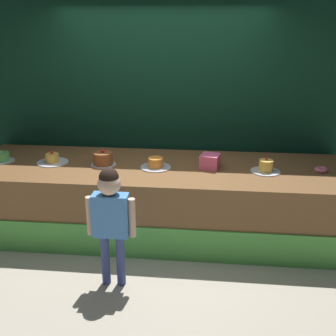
{
  "coord_description": "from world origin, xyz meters",
  "views": [
    {
      "loc": [
        0.59,
        -3.71,
        2.36
      ],
      "look_at": [
        0.16,
        0.38,
        0.87
      ],
      "focal_mm": 44.51,
      "sensor_mm": 36.0,
      "label": 1
    }
  ],
  "objects_px": {
    "donut": "(321,170)",
    "cake_far_right": "(266,167)",
    "cake_left": "(52,159)",
    "child_figure": "(111,212)",
    "cake_center": "(103,159)",
    "pink_box": "(210,161)",
    "cake_far_left": "(2,157)",
    "cake_right": "(156,164)"
  },
  "relations": [
    {
      "from": "cake_center",
      "to": "cake_right",
      "type": "bearing_deg",
      "value": -2.58
    },
    {
      "from": "cake_center",
      "to": "cake_far_left",
      "type": "bearing_deg",
      "value": 179.75
    },
    {
      "from": "cake_far_left",
      "to": "cake_left",
      "type": "bearing_deg",
      "value": 1.0
    },
    {
      "from": "cake_left",
      "to": "cake_far_left",
      "type": "bearing_deg",
      "value": -179.0
    },
    {
      "from": "cake_far_left",
      "to": "child_figure",
      "type": "bearing_deg",
      "value": -34.86
    },
    {
      "from": "cake_far_left",
      "to": "cake_right",
      "type": "distance_m",
      "value": 1.79
    },
    {
      "from": "pink_box",
      "to": "cake_left",
      "type": "xyz_separation_m",
      "value": [
        -1.79,
        -0.01,
        -0.04
      ]
    },
    {
      "from": "cake_left",
      "to": "cake_center",
      "type": "xyz_separation_m",
      "value": [
        0.6,
        -0.02,
        0.03
      ]
    },
    {
      "from": "pink_box",
      "to": "cake_far_right",
      "type": "distance_m",
      "value": 0.6
    },
    {
      "from": "pink_box",
      "to": "cake_right",
      "type": "distance_m",
      "value": 0.6
    },
    {
      "from": "cake_left",
      "to": "cake_right",
      "type": "xyz_separation_m",
      "value": [
        1.19,
        -0.04,
        0.01
      ]
    },
    {
      "from": "pink_box",
      "to": "cake_center",
      "type": "xyz_separation_m",
      "value": [
        -1.19,
        -0.03,
        -0.01
      ]
    },
    {
      "from": "donut",
      "to": "cake_right",
      "type": "xyz_separation_m",
      "value": [
        -1.79,
        -0.07,
        0.02
      ]
    },
    {
      "from": "pink_box",
      "to": "cake_right",
      "type": "height_order",
      "value": "pink_box"
    },
    {
      "from": "cake_center",
      "to": "cake_right",
      "type": "distance_m",
      "value": 0.6
    },
    {
      "from": "cake_far_left",
      "to": "cake_center",
      "type": "relative_size",
      "value": 0.94
    },
    {
      "from": "pink_box",
      "to": "cake_left",
      "type": "height_order",
      "value": "pink_box"
    },
    {
      "from": "donut",
      "to": "cake_left",
      "type": "bearing_deg",
      "value": -179.53
    },
    {
      "from": "pink_box",
      "to": "cake_far_left",
      "type": "relative_size",
      "value": 0.73
    },
    {
      "from": "cake_left",
      "to": "cake_center",
      "type": "relative_size",
      "value": 1.24
    },
    {
      "from": "cake_center",
      "to": "pink_box",
      "type": "bearing_deg",
      "value": 1.23
    },
    {
      "from": "pink_box",
      "to": "cake_far_left",
      "type": "distance_m",
      "value": 2.38
    },
    {
      "from": "pink_box",
      "to": "donut",
      "type": "relative_size",
      "value": 1.42
    },
    {
      "from": "donut",
      "to": "cake_far_left",
      "type": "bearing_deg",
      "value": -179.44
    },
    {
      "from": "donut",
      "to": "cake_far_right",
      "type": "bearing_deg",
      "value": -173.04
    },
    {
      "from": "child_figure",
      "to": "donut",
      "type": "relative_size",
      "value": 8.37
    },
    {
      "from": "cake_far_left",
      "to": "cake_right",
      "type": "height_order",
      "value": "cake_right"
    },
    {
      "from": "donut",
      "to": "cake_far_right",
      "type": "relative_size",
      "value": 0.44
    },
    {
      "from": "donut",
      "to": "cake_far_left",
      "type": "height_order",
      "value": "cake_far_left"
    },
    {
      "from": "cake_left",
      "to": "cake_far_right",
      "type": "relative_size",
      "value": 1.11
    },
    {
      "from": "child_figure",
      "to": "cake_center",
      "type": "xyz_separation_m",
      "value": [
        -0.33,
        1.05,
        0.13
      ]
    },
    {
      "from": "cake_far_left",
      "to": "cake_right",
      "type": "bearing_deg",
      "value": -1.03
    },
    {
      "from": "donut",
      "to": "cake_far_right",
      "type": "distance_m",
      "value": 0.6
    },
    {
      "from": "donut",
      "to": "cake_left",
      "type": "distance_m",
      "value": 2.98
    },
    {
      "from": "pink_box",
      "to": "donut",
      "type": "distance_m",
      "value": 1.19
    },
    {
      "from": "cake_left",
      "to": "cake_right",
      "type": "relative_size",
      "value": 1.04
    },
    {
      "from": "child_figure",
      "to": "cake_far_right",
      "type": "relative_size",
      "value": 3.65
    },
    {
      "from": "cake_far_right",
      "to": "cake_center",
      "type": "bearing_deg",
      "value": 178.95
    },
    {
      "from": "cake_center",
      "to": "child_figure",
      "type": "bearing_deg",
      "value": -72.62
    },
    {
      "from": "child_figure",
      "to": "donut",
      "type": "height_order",
      "value": "child_figure"
    },
    {
      "from": "child_figure",
      "to": "cake_right",
      "type": "distance_m",
      "value": 1.07
    },
    {
      "from": "child_figure",
      "to": "cake_center",
      "type": "height_order",
      "value": "child_figure"
    }
  ]
}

